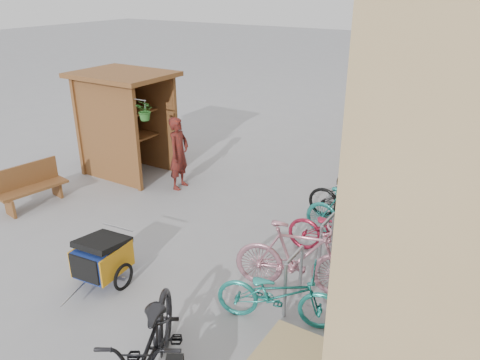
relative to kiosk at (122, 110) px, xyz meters
The scene contains 16 objects.
ground 4.39m from the kiosk, 37.02° to the right, with size 80.00×80.00×0.00m, color gray.
kiosk is the anchor object (origin of this frame).
bike_rack 5.67m from the kiosk, ahead, with size 0.05×5.35×0.86m.
bench 2.61m from the kiosk, 99.57° to the right, with size 0.63×1.42×0.87m.
shopping_carts 7.78m from the kiosk, 35.57° to the left, with size 0.55×1.87×0.99m.
child_trailer 4.63m from the kiosk, 50.17° to the right, with size 0.83×1.37×0.79m.
cargo_bike 6.88m from the kiosk, 43.08° to the right, with size 1.86×2.35×1.19m.
person_kiosk 1.78m from the kiosk, ahead, with size 0.59×0.38×1.61m, color maroon.
bike_0 6.34m from the kiosk, 27.27° to the right, with size 0.58×1.66×0.87m, color teal.
bike_1 5.94m from the kiosk, 21.01° to the right, with size 0.52×1.86×1.12m, color #C27D8F.
bike_2 5.80m from the kiosk, ahead, with size 0.60×1.71×0.90m, color maroon.
bike_3 5.72m from the kiosk, ahead, with size 0.46×1.62×0.97m, color teal.
bike_4 5.55m from the kiosk, ahead, with size 0.60×1.73×0.91m, color black.
bike_5 5.80m from the kiosk, ahead, with size 0.47×1.68×1.01m, color silver.
bike_6 5.90m from the kiosk, 17.06° to the left, with size 0.61×1.75×0.92m, color black.
bike_7 6.01m from the kiosk, 20.27° to the left, with size 0.51×1.80×1.08m, color maroon.
Camera 1 is at (4.53, -4.98, 4.24)m, focal length 35.00 mm.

